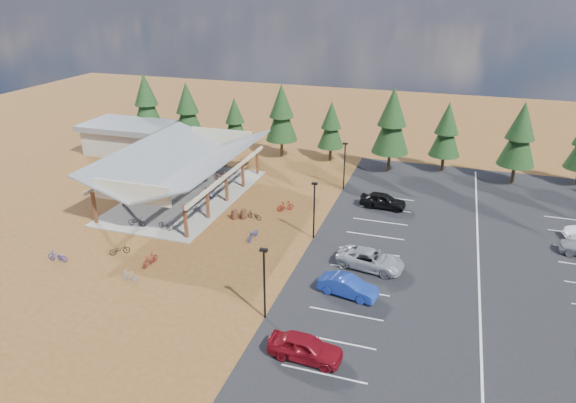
{
  "coord_description": "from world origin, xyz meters",
  "views": [
    {
      "loc": [
        15.14,
        -36.21,
        20.37
      ],
      "look_at": [
        2.26,
        3.3,
        2.55
      ],
      "focal_mm": 32.0,
      "sensor_mm": 36.0,
      "label": 1
    }
  ],
  "objects_px": {
    "bike_12": "(120,249)",
    "bike_16": "(254,215)",
    "bike_5": "(199,207)",
    "bike_10": "(58,256)",
    "car_0": "(305,347)",
    "lamp_post_1": "(314,207)",
    "lamp_post_0": "(264,279)",
    "bike_1": "(164,191)",
    "bike_7": "(219,175)",
    "bike_15": "(285,206)",
    "bike_pavilion": "(183,161)",
    "bike_3": "(196,173)",
    "bike_13": "(130,276)",
    "trash_bin_1": "(244,214)",
    "car_4": "(383,200)",
    "bike_0": "(137,221)",
    "bike_4": "(165,225)",
    "bike_11": "(150,260)",
    "bike_6": "(205,194)",
    "car_1": "(348,286)",
    "lamp_post_2": "(345,163)",
    "bike_2": "(193,178)",
    "car_2": "(370,259)",
    "bike_14": "(253,234)",
    "outbuilding": "(129,137)"
  },
  "relations": [
    {
      "from": "bike_12",
      "to": "bike_16",
      "type": "xyz_separation_m",
      "value": [
        7.92,
        9.6,
        -0.01
      ]
    },
    {
      "from": "bike_5",
      "to": "bike_16",
      "type": "bearing_deg",
      "value": -95.29
    },
    {
      "from": "bike_10",
      "to": "car_0",
      "type": "relative_size",
      "value": 0.4
    },
    {
      "from": "lamp_post_1",
      "to": "bike_10",
      "type": "relative_size",
      "value": 2.94
    },
    {
      "from": "lamp_post_0",
      "to": "bike_1",
      "type": "xyz_separation_m",
      "value": [
        -17.16,
        16.3,
        -2.4
      ]
    },
    {
      "from": "bike_7",
      "to": "bike_15",
      "type": "height_order",
      "value": "bike_7"
    },
    {
      "from": "bike_pavilion",
      "to": "bike_3",
      "type": "height_order",
      "value": "bike_pavilion"
    },
    {
      "from": "bike_12",
      "to": "bike_13",
      "type": "height_order",
      "value": "bike_13"
    },
    {
      "from": "trash_bin_1",
      "to": "bike_15",
      "type": "distance_m",
      "value": 4.28
    },
    {
      "from": "bike_3",
      "to": "car_4",
      "type": "relative_size",
      "value": 0.4
    },
    {
      "from": "bike_0",
      "to": "car_4",
      "type": "xyz_separation_m",
      "value": [
        20.47,
        11.11,
        0.25
      ]
    },
    {
      "from": "car_0",
      "to": "bike_13",
      "type": "bearing_deg",
      "value": 76.81
    },
    {
      "from": "bike_16",
      "to": "bike_4",
      "type": "bearing_deg",
      "value": -39.55
    },
    {
      "from": "trash_bin_1",
      "to": "bike_7",
      "type": "height_order",
      "value": "bike_7"
    },
    {
      "from": "bike_pavilion",
      "to": "bike_0",
      "type": "bearing_deg",
      "value": -95.58
    },
    {
      "from": "lamp_post_0",
      "to": "bike_12",
      "type": "relative_size",
      "value": 3.19
    },
    {
      "from": "bike_0",
      "to": "car_0",
      "type": "height_order",
      "value": "car_0"
    },
    {
      "from": "lamp_post_0",
      "to": "bike_11",
      "type": "bearing_deg",
      "value": 161.77
    },
    {
      "from": "bike_6",
      "to": "bike_13",
      "type": "distance_m",
      "value": 15.91
    },
    {
      "from": "bike_11",
      "to": "car_1",
      "type": "bearing_deg",
      "value": 10.61
    },
    {
      "from": "lamp_post_2",
      "to": "bike_7",
      "type": "bearing_deg",
      "value": -172.7
    },
    {
      "from": "trash_bin_1",
      "to": "bike_7",
      "type": "bearing_deg",
      "value": 127.4
    },
    {
      "from": "bike_pavilion",
      "to": "bike_13",
      "type": "xyz_separation_m",
      "value": [
        3.93,
        -15.87,
        -3.38
      ]
    },
    {
      "from": "bike_2",
      "to": "bike_7",
      "type": "xyz_separation_m",
      "value": [
        2.37,
        1.62,
        0.04
      ]
    },
    {
      "from": "bike_6",
      "to": "car_2",
      "type": "xyz_separation_m",
      "value": [
        18.31,
        -8.47,
        0.25
      ]
    },
    {
      "from": "bike_0",
      "to": "bike_3",
      "type": "distance_m",
      "value": 12.86
    },
    {
      "from": "lamp_post_2",
      "to": "bike_12",
      "type": "distance_m",
      "value": 24.34
    },
    {
      "from": "lamp_post_2",
      "to": "bike_4",
      "type": "relative_size",
      "value": 3.33
    },
    {
      "from": "lamp_post_1",
      "to": "lamp_post_0",
      "type": "bearing_deg",
      "value": -90.0
    },
    {
      "from": "car_1",
      "to": "bike_10",
      "type": "bearing_deg",
      "value": 106.35
    },
    {
      "from": "bike_14",
      "to": "car_1",
      "type": "bearing_deg",
      "value": -27.64
    },
    {
      "from": "car_0",
      "to": "car_2",
      "type": "relative_size",
      "value": 0.85
    },
    {
      "from": "bike_10",
      "to": "bike_14",
      "type": "relative_size",
      "value": 0.97
    },
    {
      "from": "bike_11",
      "to": "bike_15",
      "type": "height_order",
      "value": "bike_11"
    },
    {
      "from": "lamp_post_1",
      "to": "bike_11",
      "type": "height_order",
      "value": "lamp_post_1"
    },
    {
      "from": "lamp_post_2",
      "to": "bike_16",
      "type": "relative_size",
      "value": 3.24
    },
    {
      "from": "lamp_post_2",
      "to": "trash_bin_1",
      "type": "distance_m",
      "value": 12.78
    },
    {
      "from": "lamp_post_1",
      "to": "trash_bin_1",
      "type": "bearing_deg",
      "value": 166.12
    },
    {
      "from": "bike_5",
      "to": "car_4",
      "type": "relative_size",
      "value": 0.35
    },
    {
      "from": "outbuilding",
      "to": "lamp_post_0",
      "type": "distance_m",
      "value": 40.32
    },
    {
      "from": "lamp_post_0",
      "to": "bike_2",
      "type": "bearing_deg",
      "value": 127.97
    },
    {
      "from": "bike_10",
      "to": "bike_15",
      "type": "bearing_deg",
      "value": 133.19
    },
    {
      "from": "bike_3",
      "to": "bike_11",
      "type": "height_order",
      "value": "bike_3"
    },
    {
      "from": "bike_12",
      "to": "bike_13",
      "type": "xyz_separation_m",
      "value": [
        3.13,
        -3.26,
        0.02
      ]
    },
    {
      "from": "bike_0",
      "to": "bike_4",
      "type": "relative_size",
      "value": 1.09
    },
    {
      "from": "bike_13",
      "to": "bike_14",
      "type": "xyz_separation_m",
      "value": [
        6.21,
        9.05,
        0.03
      ]
    },
    {
      "from": "bike_1",
      "to": "lamp_post_1",
      "type": "bearing_deg",
      "value": -97.34
    },
    {
      "from": "lamp_post_0",
      "to": "bike_11",
      "type": "height_order",
      "value": "lamp_post_0"
    },
    {
      "from": "lamp_post_2",
      "to": "bike_1",
      "type": "relative_size",
      "value": 3.26
    },
    {
      "from": "trash_bin_1",
      "to": "bike_10",
      "type": "height_order",
      "value": "bike_10"
    }
  ]
}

